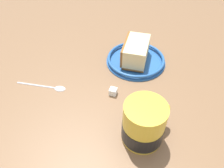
{
  "coord_description": "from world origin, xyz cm",
  "views": [
    {
      "loc": [
        35.72,
        -18.51,
        41.38
      ],
      "look_at": [
        -1.72,
        -6.99,
        3.0
      ],
      "focal_mm": 35.08,
      "sensor_mm": 36.0,
      "label": 1
    }
  ],
  "objects": [
    {
      "name": "teaspoon",
      "position": [
        -8.1,
        -21.96,
        0.35
      ],
      "size": [
        7.55,
        12.63,
        0.8
      ],
      "color": "silver",
      "rests_on": "ground_plane"
    },
    {
      "name": "tea_mug",
      "position": [
        12.82,
        -4.68,
        4.4
      ],
      "size": [
        8.79,
        11.34,
        9.94
      ],
      "color": "gold",
      "rests_on": "ground_plane"
    },
    {
      "name": "small_plate",
      "position": [
        -11.72,
        3.55,
        0.83
      ],
      "size": [
        17.63,
        17.63,
        1.69
      ],
      "color": "#26599E",
      "rests_on": "ground_plane"
    },
    {
      "name": "ground_plane",
      "position": [
        0.0,
        0.0,
        -1.22
      ],
      "size": [
        152.41,
        152.41,
        2.45
      ],
      "primitive_type": "cube",
      "color": "brown"
    },
    {
      "name": "sugar_cube",
      "position": [
        -1.07,
        -6.9,
        0.9
      ],
      "size": [
        2.5,
        2.5,
        1.79
      ],
      "primitive_type": "cube",
      "rotation": [
        0.0,
        0.0,
        0.95
      ],
      "color": "white",
      "rests_on": "ground_plane"
    },
    {
      "name": "cake_slice",
      "position": [
        -11.86,
        3.31,
        3.83
      ],
      "size": [
        12.94,
        11.52,
        5.89
      ],
      "color": "brown",
      "rests_on": "small_plate"
    }
  ]
}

